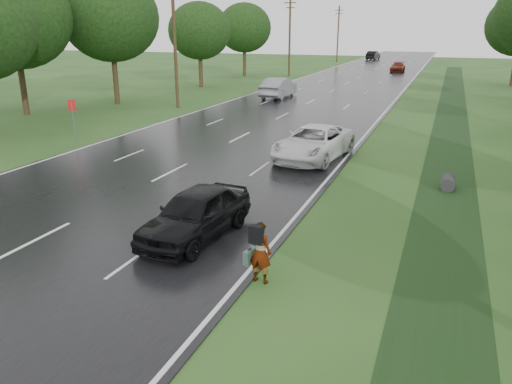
{
  "coord_description": "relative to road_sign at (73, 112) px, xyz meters",
  "views": [
    {
      "loc": [
        11.14,
        -10.46,
        6.11
      ],
      "look_at": [
        5.92,
        3.18,
        1.3
      ],
      "focal_mm": 35.0,
      "sensor_mm": 36.0,
      "label": 1
    }
  ],
  "objects": [
    {
      "name": "drainage_ditch",
      "position": [
        20.0,
        6.71,
        -1.61
      ],
      "size": [
        2.2,
        120.0,
        0.56
      ],
      "color": "#173213",
      "rests_on": "ground"
    },
    {
      "name": "far_car_dark",
      "position": [
        4.51,
        83.15,
        -0.76
      ],
      "size": [
        2.29,
        5.24,
        1.68
      ],
      "primitive_type": "imported",
      "rotation": [
        0.0,
        0.0,
        3.04
      ],
      "color": "black",
      "rests_on": "road"
    },
    {
      "name": "road",
      "position": [
        8.5,
        33.0,
        -1.62
      ],
      "size": [
        14.0,
        180.0,
        0.04
      ],
      "primitive_type": "cube",
      "color": "black",
      "rests_on": "ground"
    },
    {
      "name": "pedestrian",
      "position": [
        15.68,
        -11.89,
        -0.8
      ],
      "size": [
        0.75,
        0.71,
        1.62
      ],
      "rotation": [
        0.0,
        0.0,
        3.04
      ],
      "color": "#A5998C",
      "rests_on": "ground"
    },
    {
      "name": "center_line",
      "position": [
        8.5,
        33.0,
        -1.6
      ],
      "size": [
        0.12,
        180.0,
        0.01
      ],
      "primitive_type": "cube",
      "color": "silver",
      "rests_on": "road"
    },
    {
      "name": "ground",
      "position": [
        8.5,
        -12.0,
        -1.64
      ],
      "size": [
        220.0,
        220.0,
        0.0
      ],
      "primitive_type": "plane",
      "color": "#224A1A",
      "rests_on": "ground"
    },
    {
      "name": "tree_west_c",
      "position": [
        -6.5,
        13.0,
        5.27
      ],
      "size": [
        7.8,
        7.8,
        10.43
      ],
      "color": "#3C2818",
      "rests_on": "ground"
    },
    {
      "name": "road_sign",
      "position": [
        0.0,
        0.0,
        0.0
      ],
      "size": [
        0.5,
        0.06,
        2.3
      ],
      "color": "slate",
      "rests_on": "ground"
    },
    {
      "name": "silver_sedan",
      "position": [
        5.06,
        21.39,
        -0.71
      ],
      "size": [
        2.01,
        5.44,
        1.78
      ],
      "primitive_type": "imported",
      "rotation": [
        0.0,
        0.0,
        3.12
      ],
      "color": "gray",
      "rests_on": "road"
    },
    {
      "name": "tree_west_d",
      "position": [
        -5.7,
        27.0,
        4.18
      ],
      "size": [
        6.6,
        6.6,
        8.8
      ],
      "color": "#3C2818",
      "rests_on": "ground"
    },
    {
      "name": "tree_west_f",
      "position": [
        -6.3,
        41.0,
        4.49
      ],
      "size": [
        7.0,
        7.0,
        9.29
      ],
      "color": "#3C2818",
      "rests_on": "ground"
    },
    {
      "name": "dark_sedan",
      "position": [
        12.92,
        -10.0,
        -0.84
      ],
      "size": [
        2.22,
        4.63,
        1.53
      ],
      "primitive_type": "imported",
      "rotation": [
        0.0,
        0.0,
        -0.1
      ],
      "color": "black",
      "rests_on": "road"
    },
    {
      "name": "utility_pole_distant",
      "position": [
        -0.7,
        73.0,
        3.55
      ],
      "size": [
        1.6,
        0.26,
        10.0
      ],
      "color": "#3C2818",
      "rests_on": "ground"
    },
    {
      "name": "utility_pole_mid",
      "position": [
        -0.7,
        13.0,
        3.55
      ],
      "size": [
        1.6,
        0.26,
        10.0
      ],
      "color": "#3C2818",
      "rests_on": "ground"
    },
    {
      "name": "edge_stripe_east",
      "position": [
        15.25,
        33.0,
        -1.6
      ],
      "size": [
        0.12,
        180.0,
        0.01
      ],
      "primitive_type": "cube",
      "color": "silver",
      "rests_on": "road"
    },
    {
      "name": "far_car_red",
      "position": [
        12.27,
        54.48,
        -0.92
      ],
      "size": [
        1.91,
        4.67,
        1.35
      ],
      "primitive_type": "imported",
      "rotation": [
        0.0,
        0.0,
        0.0
      ],
      "color": "maroon",
      "rests_on": "road"
    },
    {
      "name": "utility_pole_far",
      "position": [
        -0.7,
        43.0,
        3.55
      ],
      "size": [
        1.6,
        0.26,
        10.0
      ],
      "color": "#3C2818",
      "rests_on": "ground"
    },
    {
      "name": "tree_west_e",
      "position": [
        -9.5,
        6.0,
        5.19
      ],
      "size": [
        8.0,
        8.0,
        10.44
      ],
      "color": "#3C2818",
      "rests_on": "ground"
    },
    {
      "name": "edge_stripe_west",
      "position": [
        1.75,
        33.0,
        -1.6
      ],
      "size": [
        0.12,
        180.0,
        0.01
      ],
      "primitive_type": "cube",
      "color": "silver",
      "rests_on": "road"
    },
    {
      "name": "white_pickup",
      "position": [
        13.79,
        0.63,
        -0.81
      ],
      "size": [
        3.33,
        5.99,
        1.58
      ],
      "primitive_type": "imported",
      "rotation": [
        0.0,
        0.0,
        -0.13
      ],
      "color": "white",
      "rests_on": "road"
    }
  ]
}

